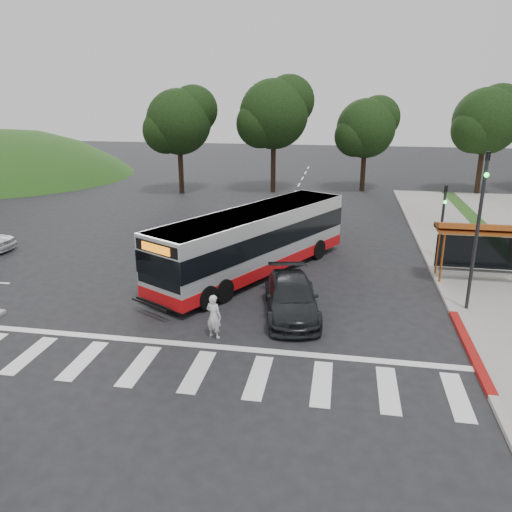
# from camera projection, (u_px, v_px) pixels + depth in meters

# --- Properties ---
(ground) EXTENTS (140.00, 140.00, 0.00)m
(ground) POSITION_uv_depth(u_px,v_px,m) (232.00, 309.00, 20.82)
(ground) COLOR black
(ground) RESTS_ON ground
(sidewalk_east) EXTENTS (4.00, 40.00, 0.12)m
(sidewalk_east) POSITION_uv_depth(u_px,v_px,m) (467.00, 262.00, 26.46)
(sidewalk_east) COLOR gray
(sidewalk_east) RESTS_ON ground
(curb_east) EXTENTS (0.30, 40.00, 0.15)m
(curb_east) POSITION_uv_depth(u_px,v_px,m) (428.00, 259.00, 26.79)
(curb_east) COLOR #9E9991
(curb_east) RESTS_ON ground
(curb_east_red) EXTENTS (0.32, 6.00, 0.15)m
(curb_east_red) POSITION_uv_depth(u_px,v_px,m) (470.00, 348.00, 17.43)
(curb_east_red) COLOR maroon
(curb_east_red) RESTS_ON ground
(hillside_nw) EXTENTS (44.00, 44.00, 10.00)m
(hillside_nw) POSITION_uv_depth(u_px,v_px,m) (5.00, 176.00, 54.19)
(hillside_nw) COLOR #274415
(hillside_nw) RESTS_ON ground
(crosswalk_ladder) EXTENTS (18.00, 2.60, 0.01)m
(crosswalk_ladder) POSITION_uv_depth(u_px,v_px,m) (198.00, 371.00, 16.14)
(crosswalk_ladder) COLOR silver
(crosswalk_ladder) RESTS_ON ground
(bus_shelter) EXTENTS (4.20, 1.60, 2.86)m
(bus_shelter) POSITION_uv_depth(u_px,v_px,m) (483.00, 234.00, 23.07)
(bus_shelter) COLOR #A04B1A
(bus_shelter) RESTS_ON sidewalk_east
(traffic_signal_ne_tall) EXTENTS (0.18, 0.37, 6.50)m
(traffic_signal_ne_tall) POSITION_uv_depth(u_px,v_px,m) (479.00, 220.00, 19.42)
(traffic_signal_ne_tall) COLOR black
(traffic_signal_ne_tall) RESTS_ON ground
(traffic_signal_ne_short) EXTENTS (0.18, 0.37, 4.00)m
(traffic_signal_ne_short) POSITION_uv_depth(u_px,v_px,m) (443.00, 214.00, 26.40)
(traffic_signal_ne_short) COLOR black
(traffic_signal_ne_short) RESTS_ON ground
(tree_ne_a) EXTENTS (6.16, 5.74, 9.30)m
(tree_ne_a) POSITION_uv_depth(u_px,v_px,m) (487.00, 120.00, 42.42)
(tree_ne_a) COLOR black
(tree_ne_a) RESTS_ON parking_lot
(tree_north_a) EXTENTS (6.60, 6.15, 10.17)m
(tree_north_a) POSITION_uv_depth(u_px,v_px,m) (275.00, 113.00, 43.37)
(tree_north_a) COLOR black
(tree_north_a) RESTS_ON ground
(tree_north_b) EXTENTS (5.72, 5.33, 8.43)m
(tree_north_b) POSITION_uv_depth(u_px,v_px,m) (367.00, 127.00, 44.30)
(tree_north_b) COLOR black
(tree_north_b) RESTS_ON ground
(tree_north_c) EXTENTS (6.16, 5.74, 9.30)m
(tree_north_c) POSITION_uv_depth(u_px,v_px,m) (180.00, 121.00, 43.02)
(tree_north_c) COLOR black
(tree_north_c) RESTS_ON ground
(transit_bus) EXTENTS (8.21, 12.03, 3.17)m
(transit_bus) POSITION_uv_depth(u_px,v_px,m) (254.00, 243.00, 24.46)
(transit_bus) COLOR silver
(transit_bus) RESTS_ON ground
(pedestrian) EXTENTS (0.72, 0.59, 1.69)m
(pedestrian) POSITION_uv_depth(u_px,v_px,m) (214.00, 316.00, 18.13)
(pedestrian) COLOR silver
(pedestrian) RESTS_ON ground
(dark_sedan) EXTENTS (2.95, 5.33, 1.46)m
(dark_sedan) POSITION_uv_depth(u_px,v_px,m) (291.00, 297.00, 20.10)
(dark_sedan) COLOR black
(dark_sedan) RESTS_ON ground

